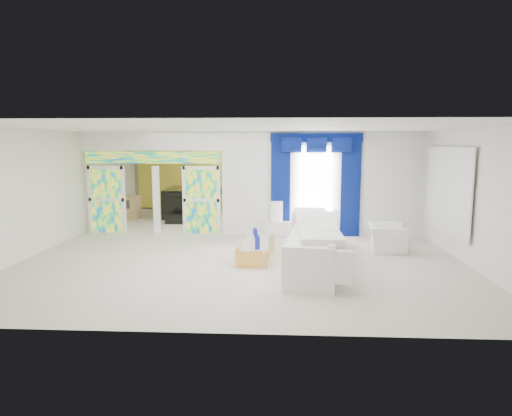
# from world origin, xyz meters

# --- Properties ---
(floor) EXTENTS (12.00, 12.00, 0.00)m
(floor) POSITION_xyz_m (0.00, 0.00, 0.00)
(floor) COLOR #B7AF9E
(floor) RESTS_ON ground
(dividing_wall) EXTENTS (5.70, 0.18, 3.00)m
(dividing_wall) POSITION_xyz_m (2.15, 1.00, 1.50)
(dividing_wall) COLOR white
(dividing_wall) RESTS_ON ground
(dividing_header) EXTENTS (4.30, 0.18, 0.55)m
(dividing_header) POSITION_xyz_m (-2.85, 1.00, 2.73)
(dividing_header) COLOR white
(dividing_header) RESTS_ON dividing_wall
(stained_panel_left) EXTENTS (0.95, 0.04, 2.00)m
(stained_panel_left) POSITION_xyz_m (-4.28, 1.00, 1.00)
(stained_panel_left) COLOR #994C3F
(stained_panel_left) RESTS_ON ground
(stained_panel_right) EXTENTS (0.95, 0.04, 2.00)m
(stained_panel_right) POSITION_xyz_m (-1.42, 1.00, 1.00)
(stained_panel_right) COLOR #994C3F
(stained_panel_right) RESTS_ON ground
(stained_transom) EXTENTS (4.00, 0.05, 0.35)m
(stained_transom) POSITION_xyz_m (-2.85, 1.00, 2.25)
(stained_transom) COLOR #994C3F
(stained_transom) RESTS_ON dividing_header
(window_pane) EXTENTS (1.00, 0.02, 2.30)m
(window_pane) POSITION_xyz_m (1.90, 0.90, 1.45)
(window_pane) COLOR white
(window_pane) RESTS_ON dividing_wall
(blue_drape_left) EXTENTS (0.55, 0.10, 2.80)m
(blue_drape_left) POSITION_xyz_m (0.90, 0.87, 1.40)
(blue_drape_left) COLOR #04054A
(blue_drape_left) RESTS_ON ground
(blue_drape_right) EXTENTS (0.55, 0.10, 2.80)m
(blue_drape_right) POSITION_xyz_m (2.90, 0.87, 1.40)
(blue_drape_right) COLOR #04054A
(blue_drape_right) RESTS_ON ground
(blue_pelmet) EXTENTS (2.60, 0.12, 0.25)m
(blue_pelmet) POSITION_xyz_m (1.90, 0.87, 2.82)
(blue_pelmet) COLOR #04054A
(blue_pelmet) RESTS_ON dividing_wall
(wall_mirror) EXTENTS (0.04, 2.70, 1.90)m
(wall_mirror) POSITION_xyz_m (4.94, -1.00, 1.55)
(wall_mirror) COLOR white
(wall_mirror) RESTS_ON ground
(gold_curtains) EXTENTS (9.70, 0.12, 2.90)m
(gold_curtains) POSITION_xyz_m (0.00, 5.90, 1.50)
(gold_curtains) COLOR gold
(gold_curtains) RESTS_ON ground
(white_sofa) EXTENTS (1.55, 4.51, 0.84)m
(white_sofa) POSITION_xyz_m (1.69, -2.09, 0.42)
(white_sofa) COLOR white
(white_sofa) RESTS_ON ground
(coffee_table) EXTENTS (0.83, 1.83, 0.39)m
(coffee_table) POSITION_xyz_m (0.34, -1.79, 0.20)
(coffee_table) COLOR gold
(coffee_table) RESTS_ON ground
(console_table) EXTENTS (1.30, 0.44, 0.43)m
(console_table) POSITION_xyz_m (1.09, 0.77, 0.22)
(console_table) COLOR silver
(console_table) RESTS_ON ground
(table_lamp) EXTENTS (0.36, 0.36, 0.58)m
(table_lamp) POSITION_xyz_m (0.79, 0.77, 0.72)
(table_lamp) COLOR white
(table_lamp) RESTS_ON console_table
(armchair) EXTENTS (1.00, 1.11, 0.66)m
(armchair) POSITION_xyz_m (3.56, -0.89, 0.33)
(armchair) COLOR white
(armchair) RESTS_ON ground
(grand_piano) EXTENTS (1.55, 2.03, 1.02)m
(grand_piano) POSITION_xyz_m (-2.47, 4.24, 0.51)
(grand_piano) COLOR black
(grand_piano) RESTS_ON ground
(piano_bench) EXTENTS (0.91, 0.36, 0.30)m
(piano_bench) POSITION_xyz_m (-2.47, 2.64, 0.15)
(piano_bench) COLOR black
(piano_bench) RESTS_ON ground
(tv_console) EXTENTS (0.63, 0.59, 0.83)m
(tv_console) POSITION_xyz_m (-4.37, 3.35, 0.41)
(tv_console) COLOR tan
(tv_console) RESTS_ON ground
(chandelier) EXTENTS (0.60, 0.60, 0.60)m
(chandelier) POSITION_xyz_m (-2.30, 3.40, 2.65)
(chandelier) COLOR gold
(chandelier) RESTS_ON ceiling
(decanters) EXTENTS (0.23, 1.30, 0.25)m
(decanters) POSITION_xyz_m (0.33, -1.95, 0.50)
(decanters) COLOR #162E99
(decanters) RESTS_ON coffee_table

